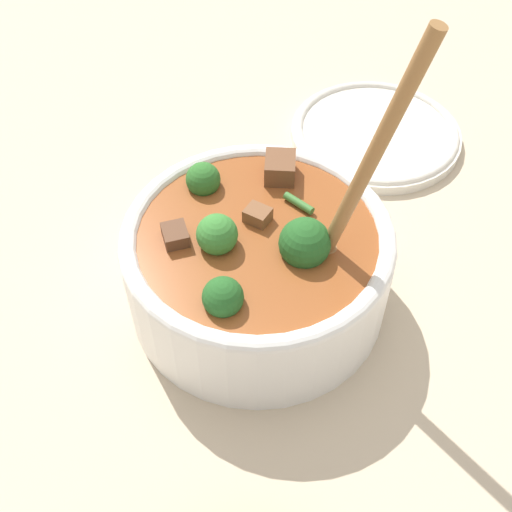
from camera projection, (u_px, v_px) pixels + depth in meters
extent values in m
plane|color=#C6B293|center=(256.00, 297.00, 0.61)|extent=(4.00, 4.00, 0.00)
cylinder|color=white|center=(256.00, 268.00, 0.58)|extent=(0.24, 0.24, 0.09)
torus|color=white|center=(256.00, 236.00, 0.55)|extent=(0.24, 0.24, 0.02)
cylinder|color=brown|center=(256.00, 255.00, 0.57)|extent=(0.21, 0.21, 0.05)
sphere|color=#2D6B28|center=(202.00, 179.00, 0.58)|extent=(0.03, 0.03, 0.03)
cylinder|color=#6B9956|center=(203.00, 198.00, 0.60)|extent=(0.01, 0.01, 0.01)
sphere|color=#235B23|center=(303.00, 243.00, 0.53)|extent=(0.04, 0.04, 0.04)
cylinder|color=#6B9956|center=(301.00, 268.00, 0.55)|extent=(0.02, 0.02, 0.02)
sphere|color=#387F33|center=(215.00, 234.00, 0.53)|extent=(0.04, 0.04, 0.04)
cylinder|color=#6B9956|center=(217.00, 255.00, 0.55)|extent=(0.01, 0.01, 0.02)
sphere|color=#235B23|center=(221.00, 297.00, 0.49)|extent=(0.03, 0.03, 0.03)
cylinder|color=#6B9956|center=(222.00, 315.00, 0.51)|extent=(0.01, 0.01, 0.01)
cube|color=brown|center=(251.00, 216.00, 0.55)|extent=(0.03, 0.03, 0.02)
cube|color=brown|center=(174.00, 237.00, 0.54)|extent=(0.03, 0.03, 0.02)
cube|color=brown|center=(279.00, 169.00, 0.59)|extent=(0.03, 0.03, 0.02)
cylinder|color=#3D7533|center=(297.00, 203.00, 0.57)|extent=(0.03, 0.03, 0.01)
ellipsoid|color=olive|center=(323.00, 252.00, 0.54)|extent=(0.04, 0.03, 0.01)
cylinder|color=olive|center=(370.00, 159.00, 0.46)|extent=(0.06, 0.03, 0.22)
cylinder|color=silver|center=(374.00, 134.00, 0.77)|extent=(0.20, 0.20, 0.01)
torus|color=silver|center=(375.00, 130.00, 0.76)|extent=(0.20, 0.20, 0.01)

